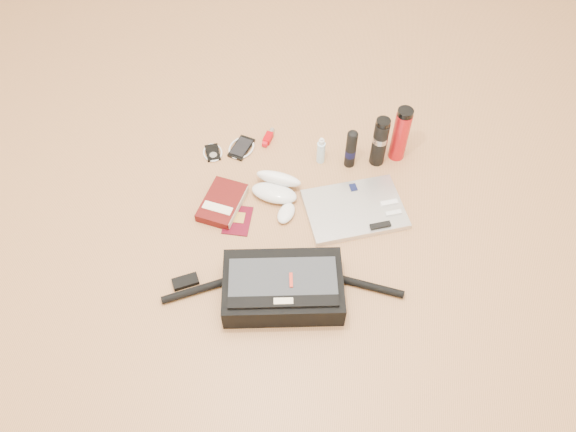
{
  "coord_description": "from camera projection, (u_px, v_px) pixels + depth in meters",
  "views": [
    {
      "loc": [
        0.11,
        -1.19,
        1.77
      ],
      "look_at": [
        -0.05,
        0.05,
        0.06
      ],
      "focal_mm": 35.0,
      "sensor_mm": 36.0,
      "label": 1
    }
  ],
  "objects": [
    {
      "name": "messenger_bag",
      "position": [
        282.0,
        287.0,
        1.94
      ],
      "size": [
        0.85,
        0.32,
        0.12
      ],
      "rotation": [
        0.0,
        0.0,
        0.15
      ],
      "color": "black",
      "rests_on": "ground"
    },
    {
      "name": "thermos_red",
      "position": [
        401.0,
        134.0,
        2.28
      ],
      "size": [
        0.07,
        0.07,
        0.26
      ],
      "rotation": [
        0.0,
        0.0,
        -0.06
      ],
      "color": "#B01216",
      "rests_on": "ground"
    },
    {
      "name": "mouse",
      "position": [
        286.0,
        213.0,
        2.18
      ],
      "size": [
        0.08,
        0.12,
        0.03
      ],
      "rotation": [
        0.0,
        0.0,
        -0.25
      ],
      "color": "silver",
      "rests_on": "ground"
    },
    {
      "name": "passport",
      "position": [
        238.0,
        220.0,
        2.18
      ],
      "size": [
        0.1,
        0.14,
        0.01
      ],
      "rotation": [
        0.0,
        0.0,
        -0.01
      ],
      "color": "#4C0513",
      "rests_on": "ground"
    },
    {
      "name": "inhaler",
      "position": [
        268.0,
        137.0,
        2.42
      ],
      "size": [
        0.04,
        0.11,
        0.03
      ],
      "rotation": [
        0.0,
        0.0,
        -0.21
      ],
      "color": "#A10208",
      "rests_on": "ground"
    },
    {
      "name": "ground",
      "position": [
        299.0,
        238.0,
        2.13
      ],
      "size": [
        4.0,
        4.0,
        0.0
      ],
      "primitive_type": "plane",
      "color": "#AC7547",
      "rests_on": "ground"
    },
    {
      "name": "book",
      "position": [
        223.0,
        203.0,
        2.21
      ],
      "size": [
        0.18,
        0.24,
        0.04
      ],
      "rotation": [
        0.0,
        0.0,
        -0.2
      ],
      "color": "#470B0A",
      "rests_on": "ground"
    },
    {
      "name": "ipod",
      "position": [
        213.0,
        153.0,
        2.38
      ],
      "size": [
        0.11,
        0.11,
        0.01
      ],
      "rotation": [
        0.0,
        0.0,
        0.37
      ],
      "color": "black",
      "rests_on": "ground"
    },
    {
      "name": "sunglasses_case",
      "position": [
        276.0,
        186.0,
        2.23
      ],
      "size": [
        0.21,
        0.18,
        0.11
      ],
      "rotation": [
        0.0,
        0.0,
        -0.17
      ],
      "color": "silver",
      "rests_on": "ground"
    },
    {
      "name": "thermos_black",
      "position": [
        380.0,
        142.0,
        2.27
      ],
      "size": [
        0.07,
        0.07,
        0.24
      ],
      "rotation": [
        0.0,
        0.0,
        0.19
      ],
      "color": "black",
      "rests_on": "ground"
    },
    {
      "name": "spray_bottle",
      "position": [
        321.0,
        151.0,
        2.32
      ],
      "size": [
        0.04,
        0.04,
        0.13
      ],
      "rotation": [
        0.0,
        0.0,
        0.07
      ],
      "color": "#B3DDF1",
      "rests_on": "ground"
    },
    {
      "name": "phone",
      "position": [
        241.0,
        148.0,
        2.4
      ],
      "size": [
        0.13,
        0.15,
        0.01
      ],
      "rotation": [
        0.0,
        0.0,
        -0.29
      ],
      "color": "black",
      "rests_on": "ground"
    },
    {
      "name": "laptop",
      "position": [
        355.0,
        209.0,
        2.2
      ],
      "size": [
        0.44,
        0.37,
        0.04
      ],
      "rotation": [
        0.0,
        0.0,
        0.35
      ],
      "color": "silver",
      "rests_on": "ground"
    },
    {
      "name": "aerosol_can",
      "position": [
        351.0,
        149.0,
        2.28
      ],
      "size": [
        0.06,
        0.06,
        0.19
      ],
      "rotation": [
        0.0,
        0.0,
        -0.36
      ],
      "color": "black",
      "rests_on": "ground"
    }
  ]
}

